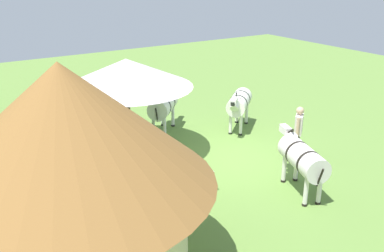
% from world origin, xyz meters
% --- Properties ---
extents(ground_plane, '(36.00, 36.00, 0.00)m').
position_xyz_m(ground_plane, '(0.00, 0.00, 0.00)').
color(ground_plane, '#5C8038').
extents(thatched_hut, '(4.99, 4.99, 4.03)m').
position_xyz_m(thatched_hut, '(-2.67, 5.34, 2.24)').
color(thatched_hut, beige).
rests_on(thatched_hut, ground_plane).
extents(shade_umbrella, '(3.81, 3.81, 2.95)m').
position_xyz_m(shade_umbrella, '(1.82, 2.24, 2.54)').
color(shade_umbrella, '#4B3622').
rests_on(shade_umbrella, ground_plane).
extents(patio_dining_table, '(1.27, 0.91, 0.74)m').
position_xyz_m(patio_dining_table, '(1.82, 2.24, 0.65)').
color(patio_dining_table, silver).
rests_on(patio_dining_table, ground_plane).
extents(patio_chair_near_lawn, '(0.47, 0.49, 0.90)m').
position_xyz_m(patio_chair_near_lawn, '(2.95, 2.39, 0.52)').
color(patio_chair_near_lawn, white).
rests_on(patio_chair_near_lawn, ground_plane).
extents(patio_chair_west_end, '(0.42, 0.44, 0.90)m').
position_xyz_m(patio_chair_west_end, '(0.68, 2.25, 0.52)').
color(patio_chair_west_end, silver).
rests_on(patio_chair_west_end, ground_plane).
extents(guest_beside_umbrella, '(0.53, 0.42, 1.70)m').
position_xyz_m(guest_beside_umbrella, '(3.25, 2.97, 1.02)').
color(guest_beside_umbrella, black).
rests_on(guest_beside_umbrella, ground_plane).
extents(guest_behind_table, '(0.58, 0.30, 1.65)m').
position_xyz_m(guest_behind_table, '(3.19, 3.59, 0.99)').
color(guest_behind_table, '#231F2A').
rests_on(guest_behind_table, ground_plane).
extents(standing_watcher, '(0.44, 0.48, 1.64)m').
position_xyz_m(standing_watcher, '(-1.16, -1.74, 0.98)').
color(standing_watcher, black).
rests_on(standing_watcher, ground_plane).
extents(striped_lounge_chair, '(0.94, 0.76, 0.62)m').
position_xyz_m(striped_lounge_chair, '(-0.99, 1.60, 0.25)').
color(striped_lounge_chair, '#369974').
rests_on(striped_lounge_chair, ground_plane).
extents(zebra_nearest_camera, '(1.64, 1.80, 1.51)m').
position_xyz_m(zebra_nearest_camera, '(1.73, -1.85, 0.97)').
color(zebra_nearest_camera, silver).
rests_on(zebra_nearest_camera, ground_plane).
extents(zebra_by_umbrella, '(2.20, 1.15, 1.48)m').
position_xyz_m(zebra_by_umbrella, '(-2.58, -0.40, 0.94)').
color(zebra_by_umbrella, silver).
rests_on(zebra_by_umbrella, ground_plane).
extents(zebra_toward_hut, '(1.79, 1.73, 1.52)m').
position_xyz_m(zebra_toward_hut, '(2.96, 0.45, 0.98)').
color(zebra_toward_hut, silver).
rests_on(zebra_toward_hut, ground_plane).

